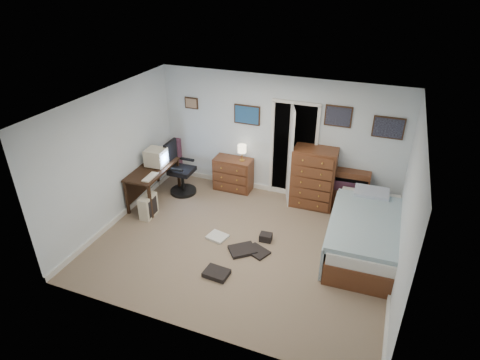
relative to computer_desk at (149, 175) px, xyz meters
name	(u,v)px	position (x,y,z in m)	size (l,w,h in m)	color
floor	(242,245)	(2.29, -0.73, -0.58)	(5.00, 4.00, 0.02)	#86735D
computer_desk	(149,175)	(0.00, 0.00, 0.00)	(0.65, 1.31, 0.74)	black
crt_monitor	(156,157)	(0.11, 0.15, 0.35)	(0.40, 0.37, 0.36)	beige
keyboard	(150,177)	(0.27, -0.35, 0.18)	(0.15, 0.40, 0.02)	beige
pc_tower	(148,206)	(0.29, -0.55, -0.35)	(0.22, 0.42, 0.44)	beige
office_chair	(179,174)	(0.41, 0.50, -0.13)	(0.56, 0.57, 1.15)	black
media_stack	(177,157)	(-0.03, 1.18, -0.12)	(0.18, 0.18, 0.89)	maroon
low_dresser	(233,174)	(1.41, 1.05, -0.21)	(0.80, 0.40, 0.72)	brown
table_lamp	(242,149)	(1.61, 1.05, 0.40)	(0.18, 0.18, 0.35)	gold
doorway	(297,146)	(2.64, 1.54, 0.43)	(0.96, 1.12, 2.05)	black
tall_dresser	(313,178)	(3.13, 1.02, 0.05)	(0.84, 0.49, 1.23)	brown
headboard_bookcase	(344,188)	(3.74, 1.13, -0.13)	(0.93, 0.27, 0.83)	brown
bed	(365,233)	(4.27, -0.11, -0.23)	(1.25, 2.24, 0.72)	brown
wall_posters	(307,118)	(2.86, 1.25, 1.18)	(4.38, 0.04, 0.60)	#331E11
floor_clutter	(238,252)	(2.32, -1.00, -0.53)	(1.23, 1.39, 0.13)	black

